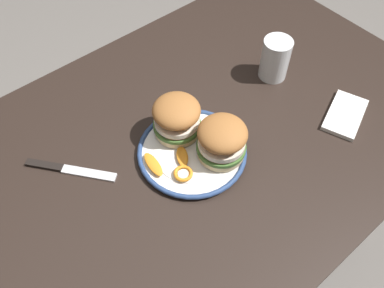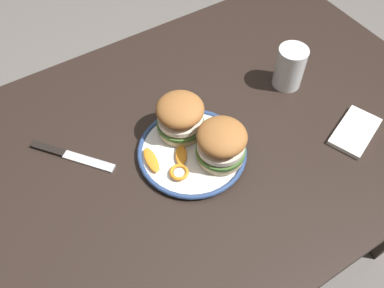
{
  "view_description": "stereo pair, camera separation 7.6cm",
  "coord_description": "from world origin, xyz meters",
  "px_view_note": "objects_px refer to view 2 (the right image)",
  "views": [
    {
      "loc": [
        0.42,
        0.46,
        1.56
      ],
      "look_at": [
        0.07,
        0.04,
        0.8
      ],
      "focal_mm": 37.63,
      "sensor_mm": 36.0,
      "label": 1
    },
    {
      "loc": [
        0.36,
        0.51,
        1.56
      ],
      "look_at": [
        0.07,
        0.04,
        0.8
      ],
      "focal_mm": 37.63,
      "sensor_mm": 36.0,
      "label": 2
    }
  ],
  "objects_px": {
    "sandwich_half_right": "(221,143)",
    "table_knife": "(66,155)",
    "dining_table": "(205,156)",
    "drinking_glass": "(289,70)",
    "sandwich_half_left": "(180,116)",
    "dinner_plate": "(192,152)"
  },
  "relations": [
    {
      "from": "sandwich_half_right",
      "to": "table_knife",
      "type": "bearing_deg",
      "value": -34.18
    },
    {
      "from": "dining_table",
      "to": "sandwich_half_right",
      "type": "distance_m",
      "value": 0.19
    },
    {
      "from": "sandwich_half_right",
      "to": "drinking_glass",
      "type": "distance_m",
      "value": 0.32
    },
    {
      "from": "sandwich_half_left",
      "to": "sandwich_half_right",
      "type": "bearing_deg",
      "value": 107.44
    },
    {
      "from": "dinner_plate",
      "to": "sandwich_half_left",
      "type": "xyz_separation_m",
      "value": [
        -0.01,
        -0.07,
        0.06
      ]
    },
    {
      "from": "dinner_plate",
      "to": "sandwich_half_right",
      "type": "xyz_separation_m",
      "value": [
        -0.05,
        0.05,
        0.06
      ]
    },
    {
      "from": "dinner_plate",
      "to": "table_knife",
      "type": "height_order",
      "value": "dinner_plate"
    },
    {
      "from": "sandwich_half_left",
      "to": "drinking_glass",
      "type": "height_order",
      "value": "same"
    },
    {
      "from": "dining_table",
      "to": "sandwich_half_left",
      "type": "bearing_deg",
      "value": -29.22
    },
    {
      "from": "sandwich_half_right",
      "to": "dinner_plate",
      "type": "bearing_deg",
      "value": -47.14
    },
    {
      "from": "sandwich_half_left",
      "to": "dining_table",
      "type": "bearing_deg",
      "value": 150.78
    },
    {
      "from": "dining_table",
      "to": "drinking_glass",
      "type": "height_order",
      "value": "drinking_glass"
    },
    {
      "from": "dining_table",
      "to": "sandwich_half_right",
      "type": "bearing_deg",
      "value": 77.92
    },
    {
      "from": "sandwich_half_left",
      "to": "table_knife",
      "type": "height_order",
      "value": "sandwich_half_left"
    },
    {
      "from": "sandwich_half_right",
      "to": "drinking_glass",
      "type": "xyz_separation_m",
      "value": [
        -0.3,
        -0.11,
        -0.02
      ]
    },
    {
      "from": "dining_table",
      "to": "table_knife",
      "type": "distance_m",
      "value": 0.36
    },
    {
      "from": "sandwich_half_left",
      "to": "table_knife",
      "type": "bearing_deg",
      "value": -18.46
    },
    {
      "from": "sandwich_half_left",
      "to": "dinner_plate",
      "type": "bearing_deg",
      "value": 82.03
    },
    {
      "from": "sandwich_half_right",
      "to": "table_knife",
      "type": "xyz_separation_m",
      "value": [
        0.31,
        -0.21,
        -0.07
      ]
    },
    {
      "from": "dinner_plate",
      "to": "sandwich_half_left",
      "type": "bearing_deg",
      "value": -97.97
    },
    {
      "from": "dinner_plate",
      "to": "sandwich_half_left",
      "type": "distance_m",
      "value": 0.09
    },
    {
      "from": "drinking_glass",
      "to": "table_knife",
      "type": "relative_size",
      "value": 0.64
    }
  ]
}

